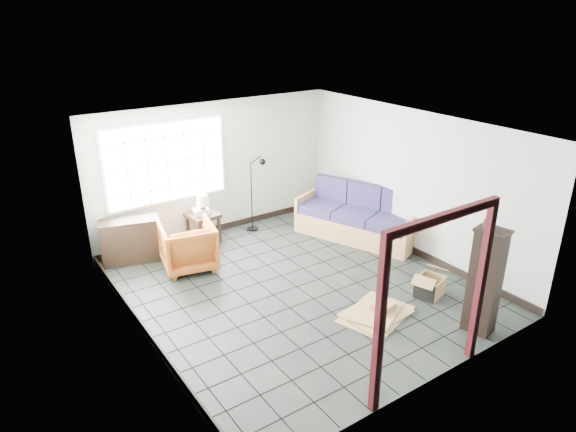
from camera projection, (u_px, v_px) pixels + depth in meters
ground at (297, 287)px, 8.32m from camera, size 5.50×5.50×0.00m
room_shell at (297, 189)px, 7.70m from camera, size 5.02×5.52×2.61m
window_panel at (166, 163)px, 9.25m from camera, size 2.32×0.08×1.52m
doorway_trim at (437, 280)px, 5.73m from camera, size 1.80×0.08×2.20m
futon_sofa at (359, 219)px, 10.01m from camera, size 1.69×2.50×1.04m
armchair at (188, 244)px, 8.77m from camera, size 1.02×0.98×0.90m
side_table at (203, 219)px, 9.71m from camera, size 0.60×0.60×0.59m
table_lamp at (203, 201)px, 9.53m from camera, size 0.31×0.31×0.39m
projector at (201, 211)px, 9.63m from camera, size 0.33×0.28×0.10m
floor_lamp at (257, 191)px, 10.18m from camera, size 0.43×0.26×1.53m
console_shelf at (131, 241)px, 9.02m from camera, size 1.08×0.65×0.79m
tall_shelf at (485, 281)px, 6.92m from camera, size 0.39×0.47×1.54m
pot at (490, 224)px, 6.64m from camera, size 0.18×0.18×0.11m
open_box at (430, 286)px, 8.04m from camera, size 0.80×0.56×0.41m
cardboard_pile at (377, 312)px, 7.55m from camera, size 1.26×1.06×0.16m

